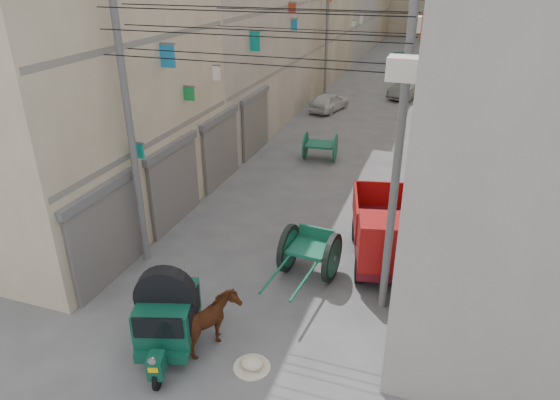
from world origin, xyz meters
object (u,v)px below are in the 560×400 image
at_px(auto_rickshaw, 167,314).
at_px(feed_sack, 252,363).
at_px(horse, 208,326).
at_px(second_cart, 320,146).
at_px(mini_truck, 384,239).
at_px(distant_car_grey, 409,87).
at_px(distant_car_white, 329,102).
at_px(tonga_cart, 310,252).
at_px(distant_car_green, 400,58).

height_order(auto_rickshaw, feed_sack, auto_rickshaw).
bearing_deg(horse, second_cart, -69.15).
relative_size(second_cart, horse, 0.94).
height_order(auto_rickshaw, horse, auto_rickshaw).
relative_size(mini_truck, distant_car_grey, 0.98).
bearing_deg(distant_car_grey, distant_car_white, -110.76).
xyz_separation_m(mini_truck, second_cart, (-4.05, 8.16, -0.31)).
relative_size(auto_rickshaw, distant_car_grey, 0.61).
height_order(distant_car_white, distant_car_grey, distant_car_grey).
xyz_separation_m(tonga_cart, second_cart, (-2.11, 9.18, -0.06)).
distance_m(feed_sack, distant_car_white, 21.88).
relative_size(auto_rickshaw, mini_truck, 0.62).
distance_m(tonga_cart, second_cart, 9.42).
relative_size(mini_truck, feed_sack, 7.50).
relative_size(auto_rickshaw, second_cart, 1.59).
bearing_deg(second_cart, feed_sack, -86.64).
bearing_deg(horse, auto_rickshaw, 32.44).
xyz_separation_m(auto_rickshaw, mini_truck, (4.18, 5.06, 0.01)).
bearing_deg(second_cart, distant_car_green, 83.69).
xyz_separation_m(second_cart, distant_car_grey, (2.64, 13.47, -0.02)).
bearing_deg(horse, feed_sack, -172.98).
xyz_separation_m(auto_rickshaw, horse, (0.90, 0.24, -0.29)).
xyz_separation_m(second_cart, distant_car_green, (0.62, 25.35, -0.11)).
distance_m(mini_truck, distant_car_grey, 21.68).
relative_size(second_cart, distant_car_green, 0.40).
distance_m(distant_car_white, distant_car_grey, 6.65).
bearing_deg(distant_car_green, second_cart, 70.50).
bearing_deg(second_cart, horse, -91.52).
relative_size(distant_car_grey, distant_car_green, 1.03).
height_order(tonga_cart, distant_car_grey, tonga_cart).
height_order(distant_car_grey, distant_car_green, distant_car_grey).
height_order(tonga_cart, mini_truck, mini_truck).
relative_size(auto_rickshaw, distant_car_green, 0.63).
height_order(mini_truck, distant_car_white, mini_truck).
distance_m(auto_rickshaw, distant_car_grey, 26.84).
bearing_deg(second_cart, distant_car_white, 96.16).
distance_m(second_cart, horse, 13.00).
bearing_deg(auto_rickshaw, feed_sack, -16.42).
xyz_separation_m(auto_rickshaw, feed_sack, (2.05, 0.03, -0.85)).
relative_size(horse, distant_car_white, 0.50).
height_order(horse, distant_car_grey, horse).
distance_m(second_cart, feed_sack, 13.34).
distance_m(feed_sack, horse, 1.30).
bearing_deg(tonga_cart, auto_rickshaw, -114.08).
relative_size(feed_sack, horse, 0.32).
bearing_deg(mini_truck, horse, -137.39).
distance_m(tonga_cart, distant_car_white, 17.96).
bearing_deg(distant_car_green, auto_rickshaw, 70.79).
bearing_deg(auto_rickshaw, horse, -2.24).
xyz_separation_m(horse, distant_car_grey, (1.87, 26.45, -0.03)).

